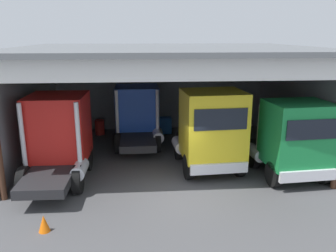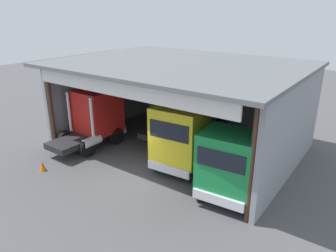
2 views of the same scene
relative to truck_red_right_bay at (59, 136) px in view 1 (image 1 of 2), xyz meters
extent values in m
plane|color=#4C4C4F|center=(4.74, -2.09, -1.89)|extent=(80.00, 80.00, 0.00)
cube|color=gray|center=(4.74, 7.88, 0.74)|extent=(13.43, 0.24, 5.26)
cube|color=gray|center=(-1.97, 2.89, 0.74)|extent=(0.24, 9.97, 5.26)
cube|color=gray|center=(11.46, 2.89, 0.74)|extent=(0.24, 9.97, 5.26)
cube|color=slate|center=(4.74, 2.46, 3.47)|extent=(14.03, 10.83, 0.20)
cube|color=white|center=(4.74, -2.44, 3.02)|extent=(12.09, 0.12, 0.90)
cube|color=red|center=(-0.02, 0.27, 0.31)|extent=(2.40, 2.51, 2.76)
cube|color=black|center=(0.00, 1.53, 0.79)|extent=(2.01, 0.08, 0.83)
cube|color=silver|center=(0.00, 1.56, -1.17)|extent=(2.25, 0.19, 0.44)
cube|color=#232326|center=(-0.04, -1.59, -1.14)|extent=(1.81, 3.40, 0.36)
cylinder|color=silver|center=(-1.10, -1.11, 0.16)|extent=(0.18, 0.18, 2.96)
cylinder|color=silver|center=(1.03, -1.13, 0.16)|extent=(0.18, 0.18, 2.96)
cylinder|color=silver|center=(1.03, -1.30, -1.02)|extent=(0.57, 1.21, 0.56)
cylinder|color=black|center=(-1.05, 0.78, -1.32)|extent=(0.31, 1.14, 1.14)
cylinder|color=black|center=(1.02, 0.75, -1.32)|extent=(0.31, 1.14, 1.14)
cylinder|color=black|center=(-1.07, -1.58, -1.32)|extent=(0.31, 1.14, 1.14)
cylinder|color=black|center=(1.00, -1.60, -1.32)|extent=(0.31, 1.14, 1.14)
cube|color=#1E47B7|center=(3.27, 4.85, 0.12)|extent=(2.40, 2.29, 2.44)
cube|color=black|center=(3.25, 6.00, 0.55)|extent=(2.01, 0.09, 0.73)
cube|color=silver|center=(3.25, 6.03, -1.20)|extent=(2.25, 0.19, 0.44)
cube|color=#232326|center=(3.29, 2.98, -1.17)|extent=(1.83, 3.44, 0.36)
cylinder|color=silver|center=(2.22, 3.56, -0.01)|extent=(0.18, 0.18, 2.68)
cylinder|color=silver|center=(4.35, 3.59, -0.01)|extent=(0.18, 0.18, 2.68)
cylinder|color=silver|center=(4.35, 3.29, -1.05)|extent=(0.58, 1.21, 0.56)
cylinder|color=black|center=(2.22, 5.29, -1.35)|extent=(0.32, 1.08, 1.07)
cylinder|color=black|center=(4.29, 5.32, -1.35)|extent=(0.32, 1.08, 1.07)
cylinder|color=black|center=(2.26, 2.96, -1.35)|extent=(0.32, 1.08, 1.07)
cylinder|color=black|center=(4.33, 2.99, -1.35)|extent=(0.32, 1.08, 1.07)
cube|color=yellow|center=(6.57, -0.03, 0.36)|extent=(2.72, 2.46, 2.92)
cube|color=black|center=(6.65, -1.19, 0.87)|extent=(2.18, 0.22, 0.88)
cube|color=silver|center=(6.65, -1.22, -1.20)|extent=(2.44, 0.33, 0.44)
cube|color=#232326|center=(6.42, 1.93, -1.17)|extent=(2.17, 3.71, 0.36)
cylinder|color=silver|center=(7.62, 1.34, -0.06)|extent=(0.18, 0.18, 2.57)
cylinder|color=silver|center=(5.32, 1.17, -0.06)|extent=(0.18, 0.18, 2.57)
cylinder|color=silver|center=(5.30, 1.55, -1.05)|extent=(0.64, 1.24, 0.56)
cylinder|color=black|center=(7.73, -0.41, -1.35)|extent=(0.38, 1.11, 1.09)
cylinder|color=black|center=(5.47, -0.57, -1.35)|extent=(0.38, 1.11, 1.09)
cylinder|color=black|center=(7.55, 2.01, -1.35)|extent=(0.38, 1.11, 1.09)
cylinder|color=black|center=(5.30, 1.85, -1.35)|extent=(0.38, 1.11, 1.09)
cube|color=#197F3D|center=(9.87, -1.10, 0.20)|extent=(2.62, 2.29, 2.62)
cube|color=black|center=(9.95, -2.17, 0.66)|extent=(2.09, 0.22, 0.78)
cube|color=silver|center=(9.96, -2.20, -1.21)|extent=(2.35, 0.34, 0.44)
cube|color=#232326|center=(9.74, 0.60, -1.18)|extent=(2.08, 3.24, 0.36)
cylinder|color=silver|center=(10.88, 0.19, -0.08)|extent=(0.18, 0.18, 2.57)
cylinder|color=silver|center=(8.67, 0.02, -0.08)|extent=(0.18, 0.18, 2.57)
cylinder|color=silver|center=(8.66, 0.22, -1.06)|extent=(0.65, 1.24, 0.56)
cylinder|color=black|center=(10.98, -1.44, -1.36)|extent=(0.38, 1.08, 1.06)
cylinder|color=black|center=(8.82, -1.60, -1.36)|extent=(0.38, 1.08, 1.06)
cylinder|color=black|center=(10.82, 0.69, -1.36)|extent=(0.38, 1.08, 1.06)
cylinder|color=black|center=(8.66, 0.52, -1.36)|extent=(0.38, 1.08, 1.06)
cylinder|color=#B21E19|center=(0.90, 6.58, -1.43)|extent=(0.58, 0.58, 0.92)
cube|color=#1E59A5|center=(4.90, 6.57, -1.39)|extent=(0.90, 0.60, 1.00)
cone|color=orange|center=(0.39, -4.31, -1.61)|extent=(0.36, 0.36, 0.56)
camera|label=1|loc=(3.54, -14.25, 4.16)|focal=36.87mm
camera|label=2|loc=(15.00, -12.88, 6.48)|focal=33.94mm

